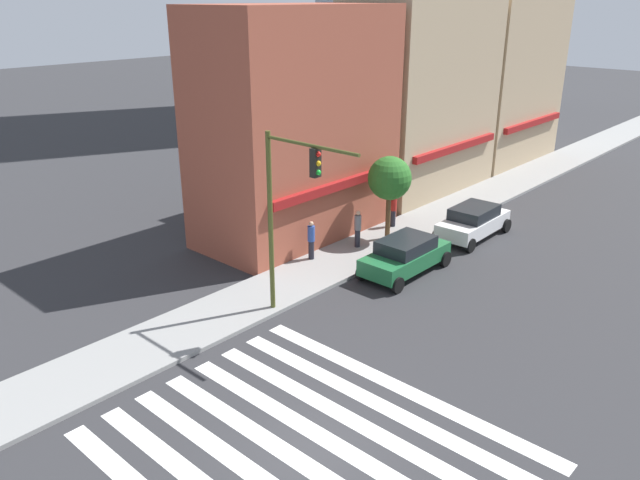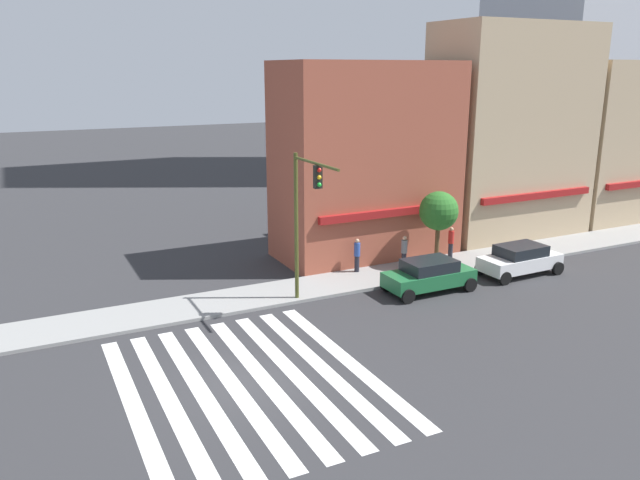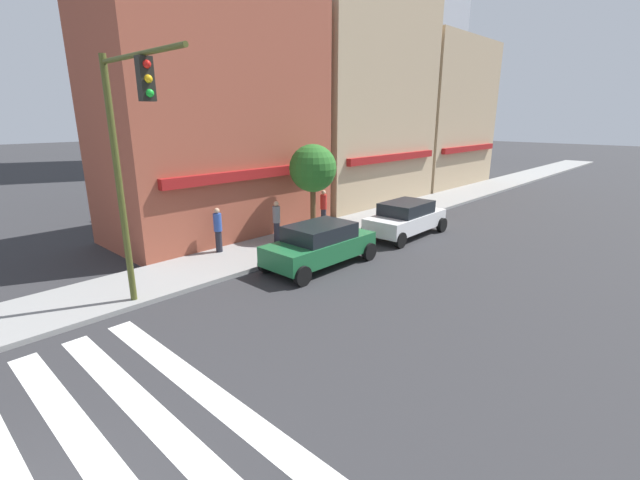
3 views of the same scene
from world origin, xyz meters
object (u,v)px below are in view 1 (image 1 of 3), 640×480
Objects in this scene: pedestrian_blue_shirt at (311,239)px; pedestrian_red_jacket at (393,209)px; traffic_signal at (287,200)px; street_tree at (390,179)px; pedestrian_grey_coat at (358,228)px; sedan_green at (405,255)px; sedan_white at (473,221)px.

pedestrian_red_jacket is (5.89, -0.19, 0.00)m from pedestrian_blue_shirt.
traffic_signal is 9.04m from street_tree.
street_tree reaches higher than pedestrian_blue_shirt.
street_tree is (1.83, -0.38, 2.06)m from pedestrian_grey_coat.
pedestrian_red_jacket is at bearing 8.92° from pedestrian_blue_shirt.
street_tree reaches higher than pedestrian_red_jacket.
traffic_signal reaches higher than street_tree.
traffic_signal reaches higher than sedan_green.
sedan_white is at bearing 62.87° from pedestrian_grey_coat.
traffic_signal is 1.55× the size of sedan_green.
sedan_white is 5.99m from pedestrian_grey_coat.
traffic_signal reaches higher than pedestrian_grey_coat.
traffic_signal is 1.54× the size of sedan_white.
pedestrian_red_jacket reaches higher than sedan_green.
pedestrian_blue_shirt is at bearing 151.95° from sedan_white.
pedestrian_grey_coat is at bearing 78.00° from sedan_green.
pedestrian_red_jacket is (-1.67, 3.61, 0.23)m from sedan_white.
street_tree is (-3.23, 2.80, 2.30)m from sedan_white.
sedan_green is at bearing -132.03° from street_tree.
sedan_green is 5.45m from pedestrian_red_jacket.
sedan_white is at bearing -54.54° from pedestrian_red_jacket.
pedestrian_blue_shirt is at bearing -98.72° from pedestrian_grey_coat.
pedestrian_blue_shirt is 2.58m from pedestrian_grey_coat.
traffic_signal is at bearing 172.50° from sedan_green.
pedestrian_grey_coat is at bearing -162.34° from pedestrian_red_jacket.
pedestrian_red_jacket is (4.08, 3.61, 0.23)m from sedan_green.
pedestrian_blue_shirt is (4.37, 2.95, -3.51)m from traffic_signal.
pedestrian_blue_shirt is at bearing -171.29° from pedestrian_red_jacket.
pedestrian_grey_coat reaches higher than sedan_white.
sedan_green is 2.49× the size of pedestrian_grey_coat.
sedan_green is 2.49× the size of pedestrian_blue_shirt.
sedan_white is at bearing 0.28° from sedan_green.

